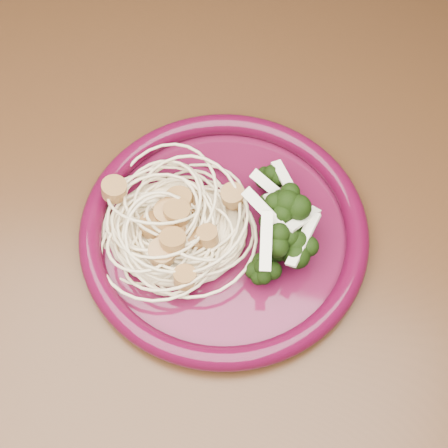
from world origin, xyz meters
The scene contains 6 objects.
dining_table centered at (0.00, 0.00, 0.65)m, with size 1.20×0.80×0.75m.
dinner_plate centered at (-0.09, -0.08, 0.76)m, with size 0.30×0.30×0.02m.
spaghetti_pile centered at (-0.13, -0.09, 0.77)m, with size 0.12×0.11×0.03m, color beige.
scallop_cluster centered at (-0.13, -0.09, 0.80)m, with size 0.12×0.12×0.04m, color #AA7940, non-canonical shape.
broccoli_pile centered at (-0.04, -0.07, 0.78)m, with size 0.07×0.12×0.04m, color black.
onion_garnish centered at (-0.04, -0.07, 0.80)m, with size 0.05×0.08×0.05m, color white, non-canonical shape.
Camera 1 is at (-0.03, -0.33, 1.22)m, focal length 50.00 mm.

